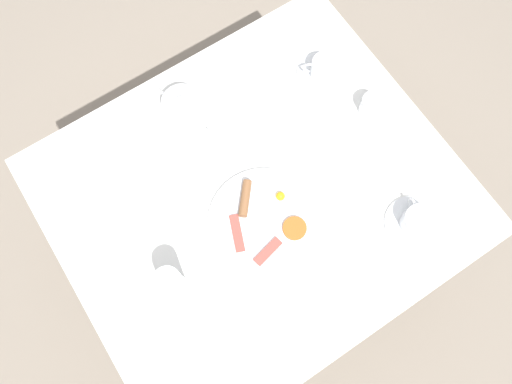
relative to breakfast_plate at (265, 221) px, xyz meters
name	(u,v)px	position (x,y,z in m)	size (l,w,h in m)	color
ground_plane	(256,245)	(0.02, 0.08, -0.72)	(8.00, 8.00, 0.00)	gray
table	(256,201)	(0.02, 0.08, -0.08)	(1.07, 0.93, 0.71)	white
breakfast_plate	(265,221)	(0.00, 0.00, 0.00)	(0.31, 0.31, 0.04)	white
teapot_near	(184,110)	(-0.02, 0.38, 0.04)	(0.11, 0.19, 0.12)	white
teacup_with_saucer_left	(324,70)	(0.39, 0.28, 0.02)	(0.16, 0.16, 0.06)	white
teacup_with_saucer_right	(416,222)	(0.33, -0.22, 0.02)	(0.16, 0.16, 0.06)	white
water_glass_tall	(170,283)	(-0.29, -0.01, 0.05)	(0.07, 0.07, 0.12)	white
creamer_jug	(372,105)	(0.44, 0.11, 0.02)	(0.09, 0.06, 0.06)	white
napkin_folded	(143,221)	(-0.27, 0.18, 0.00)	(0.17, 0.14, 0.01)	white
fork_by_plate	(311,143)	(0.23, 0.12, -0.01)	(0.15, 0.10, 0.00)	silver
knife_by_plate	(216,367)	(-0.30, -0.24, -0.01)	(0.20, 0.13, 0.00)	silver
spoon_for_tea	(94,159)	(-0.30, 0.41, -0.01)	(0.09, 0.16, 0.00)	silver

